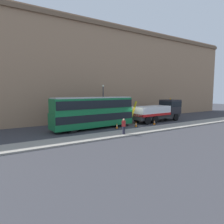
{
  "coord_description": "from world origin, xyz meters",
  "views": [
    {
      "loc": [
        -17.07,
        -21.68,
        4.71
      ],
      "look_at": [
        -3.35,
        0.44,
        2.0
      ],
      "focal_mm": 30.82,
      "sensor_mm": 36.0,
      "label": 1
    }
  ],
  "objects_px": {
    "traffic_cone_midway": "(136,124)",
    "traffic_cone_near_truck": "(154,122)",
    "street_lamp": "(103,100)",
    "pedestrian_onlooker": "(124,127)",
    "double_decker_bus": "(94,111)",
    "traffic_cone_near_bus": "(117,126)",
    "recovery_tow_truck": "(159,110)"
  },
  "relations": [
    {
      "from": "recovery_tow_truck",
      "to": "street_lamp",
      "type": "bearing_deg",
      "value": 150.33
    },
    {
      "from": "traffic_cone_midway",
      "to": "street_lamp",
      "type": "xyz_separation_m",
      "value": [
        -1.76,
        5.97,
        3.13
      ]
    },
    {
      "from": "traffic_cone_midway",
      "to": "street_lamp",
      "type": "bearing_deg",
      "value": 106.43
    },
    {
      "from": "double_decker_bus",
      "to": "recovery_tow_truck",
      "type": "bearing_deg",
      "value": -3.42
    },
    {
      "from": "traffic_cone_midway",
      "to": "traffic_cone_near_truck",
      "type": "height_order",
      "value": "same"
    },
    {
      "from": "traffic_cone_near_truck",
      "to": "traffic_cone_near_bus",
      "type": "bearing_deg",
      "value": 176.92
    },
    {
      "from": "pedestrian_onlooker",
      "to": "traffic_cone_near_bus",
      "type": "distance_m",
      "value": 4.0
    },
    {
      "from": "double_decker_bus",
      "to": "traffic_cone_midway",
      "type": "xyz_separation_m",
      "value": [
        5.4,
        -1.97,
        -1.89
      ]
    },
    {
      "from": "recovery_tow_truck",
      "to": "pedestrian_onlooker",
      "type": "height_order",
      "value": "recovery_tow_truck"
    },
    {
      "from": "traffic_cone_near_bus",
      "to": "double_decker_bus",
      "type": "bearing_deg",
      "value": 144.62
    },
    {
      "from": "traffic_cone_midway",
      "to": "traffic_cone_near_bus",
      "type": "bearing_deg",
      "value": 175.41
    },
    {
      "from": "traffic_cone_near_truck",
      "to": "pedestrian_onlooker",
      "type": "bearing_deg",
      "value": -156.9
    },
    {
      "from": "traffic_cone_near_truck",
      "to": "recovery_tow_truck",
      "type": "bearing_deg",
      "value": 34.44
    },
    {
      "from": "pedestrian_onlooker",
      "to": "traffic_cone_midway",
      "type": "bearing_deg",
      "value": -8.65
    },
    {
      "from": "double_decker_bus",
      "to": "traffic_cone_near_truck",
      "type": "relative_size",
      "value": 15.49
    },
    {
      "from": "double_decker_bus",
      "to": "traffic_cone_near_bus",
      "type": "xyz_separation_m",
      "value": [
        2.44,
        -1.73,
        -1.89
      ]
    },
    {
      "from": "recovery_tow_truck",
      "to": "double_decker_bus",
      "type": "height_order",
      "value": "double_decker_bus"
    },
    {
      "from": "double_decker_bus",
      "to": "street_lamp",
      "type": "xyz_separation_m",
      "value": [
        3.64,
        4.0,
        1.24
      ]
    },
    {
      "from": "street_lamp",
      "to": "pedestrian_onlooker",
      "type": "bearing_deg",
      "value": -106.12
    },
    {
      "from": "pedestrian_onlooker",
      "to": "traffic_cone_midway",
      "type": "xyz_separation_m",
      "value": [
        4.47,
        3.41,
        -0.64
      ]
    },
    {
      "from": "double_decker_bus",
      "to": "pedestrian_onlooker",
      "type": "height_order",
      "value": "double_decker_bus"
    },
    {
      "from": "traffic_cone_near_bus",
      "to": "street_lamp",
      "type": "bearing_deg",
      "value": 78.12
    },
    {
      "from": "recovery_tow_truck",
      "to": "pedestrian_onlooker",
      "type": "xyz_separation_m",
      "value": [
        -10.81,
        -5.4,
        -0.77
      ]
    },
    {
      "from": "double_decker_bus",
      "to": "traffic_cone_near_truck",
      "type": "xyz_separation_m",
      "value": [
        8.69,
        -2.07,
        -1.89
      ]
    },
    {
      "from": "traffic_cone_midway",
      "to": "traffic_cone_near_truck",
      "type": "bearing_deg",
      "value": -1.72
    },
    {
      "from": "double_decker_bus",
      "to": "pedestrian_onlooker",
      "type": "bearing_deg",
      "value": -83.72
    },
    {
      "from": "pedestrian_onlooker",
      "to": "street_lamp",
      "type": "relative_size",
      "value": 0.29
    },
    {
      "from": "recovery_tow_truck",
      "to": "traffic_cone_near_truck",
      "type": "height_order",
      "value": "recovery_tow_truck"
    },
    {
      "from": "pedestrian_onlooker",
      "to": "street_lamp",
      "type": "bearing_deg",
      "value": 27.92
    },
    {
      "from": "double_decker_bus",
      "to": "traffic_cone_near_bus",
      "type": "height_order",
      "value": "double_decker_bus"
    },
    {
      "from": "traffic_cone_near_bus",
      "to": "traffic_cone_midway",
      "type": "distance_m",
      "value": 2.98
    },
    {
      "from": "pedestrian_onlooker",
      "to": "traffic_cone_midway",
      "type": "distance_m",
      "value": 5.66
    }
  ]
}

